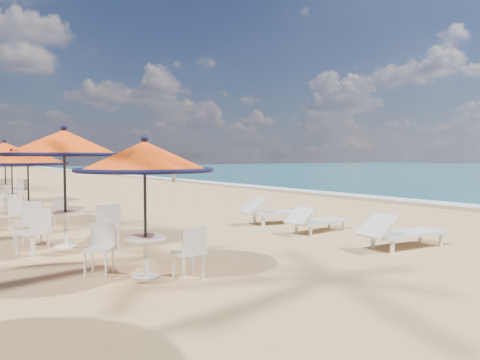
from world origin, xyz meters
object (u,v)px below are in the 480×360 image
object	(u,v)px
station_1	(63,158)
lounger_near	(400,232)
station_4	(7,157)
lounger_far	(276,211)
station_0	(144,169)
lounger_mid	(315,220)
station_2	(29,163)
station_3	(10,164)

from	to	relation	value
station_1	lounger_near	distance (m)	7.19
station_1	station_4	xyz separation A→B (m)	(0.57, 11.06, 0.00)
station_4	lounger_far	bearing A→B (deg)	-64.18
station_0	lounger_mid	world-z (taller)	station_0
station_0	lounger_mid	bearing A→B (deg)	17.37
lounger_mid	lounger_far	size ratio (longest dim) A/B	0.84
station_0	lounger_near	distance (m)	5.56
station_2	lounger_near	size ratio (longest dim) A/B	1.06
station_2	lounger_far	distance (m)	6.95
lounger_far	station_1	bearing A→B (deg)	-167.17
station_1	lounger_near	size ratio (longest dim) A/B	1.21
station_4	lounger_far	world-z (taller)	station_4
station_0	station_2	bearing A→B (deg)	93.19
station_1	lounger_mid	world-z (taller)	station_1
station_0	station_3	xyz separation A→B (m)	(-0.28, 10.62, -0.06)
station_4	lounger_near	bearing A→B (deg)	-71.11
station_4	lounger_mid	world-z (taller)	station_4
lounger_far	station_2	bearing A→B (deg)	159.60
lounger_near	station_4	bearing A→B (deg)	114.19
station_4	lounger_mid	size ratio (longest dim) A/B	1.37
station_0	lounger_far	size ratio (longest dim) A/B	1.01
lounger_far	lounger_mid	bearing A→B (deg)	-83.00
lounger_near	lounger_far	size ratio (longest dim) A/B	0.95
lounger_near	station_2	bearing A→B (deg)	131.53
station_0	lounger_mid	distance (m)	5.72
station_0	station_1	xyz separation A→B (m)	(-0.42, 3.22, 0.17)
station_1	station_2	distance (m)	3.74
station_2	station_4	xyz separation A→B (m)	(0.54, 7.32, 0.17)
station_2	lounger_far	bearing A→B (deg)	-31.58
station_1	lounger_far	xyz separation A→B (m)	(5.84, 0.17, -1.52)
station_3	station_4	size ratio (longest dim) A/B	0.84
station_1	station_3	size ratio (longest dim) A/B	1.19
lounger_mid	station_4	bearing A→B (deg)	106.48
station_1	station_2	world-z (taller)	station_1
station_1	lounger_near	world-z (taller)	station_1
station_0	station_4	world-z (taller)	station_4
station_3	station_4	distance (m)	3.70
station_1	lounger_near	bearing A→B (deg)	-35.22
lounger_far	station_0	bearing A→B (deg)	-136.81
station_3	lounger_near	xyz separation A→B (m)	(5.60, -11.45, -1.31)
station_0	station_4	distance (m)	14.29
station_2	lounger_far	world-z (taller)	station_2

